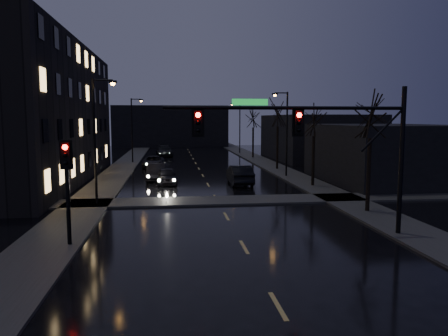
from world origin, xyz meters
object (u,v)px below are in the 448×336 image
object	(u,v)px
oncoming_car_b	(156,172)
lead_car	(240,175)
oncoming_car_d	(165,151)
oncoming_car_c	(153,162)
oncoming_car_a	(167,176)

from	to	relation	value
oncoming_car_b	lead_car	bearing A→B (deg)	-23.69
oncoming_car_d	lead_car	xyz separation A→B (m)	(6.63, -28.90, 0.02)
oncoming_car_d	lead_car	bearing A→B (deg)	-82.41
oncoming_car_b	oncoming_car_d	distance (m)	25.63
oncoming_car_c	oncoming_car_d	size ratio (longest dim) A/B	0.88
oncoming_car_a	oncoming_car_d	bearing A→B (deg)	89.40
lead_car	oncoming_car_a	bearing A→B (deg)	-8.31
oncoming_car_d	oncoming_car_a	bearing A→B (deg)	-94.26
oncoming_car_a	oncoming_car_c	xyz separation A→B (m)	(-1.59, 12.54, -0.03)
oncoming_car_b	oncoming_car_d	xyz separation A→B (m)	(0.44, 25.63, 0.05)
oncoming_car_b	oncoming_car_c	size ratio (longest dim) A/B	0.94
oncoming_car_b	lead_car	size ratio (longest dim) A/B	0.92
oncoming_car_c	oncoming_car_b	bearing A→B (deg)	-84.11
oncoming_car_d	lead_car	size ratio (longest dim) A/B	1.11
oncoming_car_b	oncoming_car_c	distance (m)	10.16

